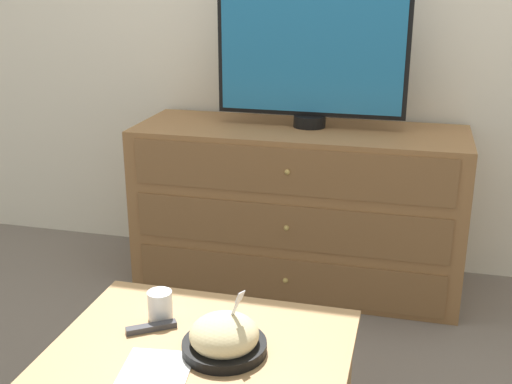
{
  "coord_description": "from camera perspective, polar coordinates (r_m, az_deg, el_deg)",
  "views": [
    {
      "loc": [
        0.47,
        -3.09,
        1.43
      ],
      "look_at": [
        0.0,
        -1.25,
        0.78
      ],
      "focal_mm": 45.0,
      "sensor_mm": 36.0,
      "label": 1
    }
  ],
  "objects": [
    {
      "name": "dresser",
      "position": [
        3.03,
        3.74,
        -1.36
      ],
      "size": [
        1.5,
        0.54,
        0.76
      ],
      "color": "olive",
      "rests_on": "ground_plane"
    },
    {
      "name": "wall_back",
      "position": [
        3.15,
        5.92,
        16.51
      ],
      "size": [
        12.0,
        0.05,
        2.6
      ],
      "color": "silver",
      "rests_on": "ground_plane"
    },
    {
      "name": "coffee_table",
      "position": [
        1.89,
        -4.74,
        -14.99
      ],
      "size": [
        0.83,
        0.6,
        0.44
      ],
      "color": "tan",
      "rests_on": "ground_plane"
    },
    {
      "name": "remote_control",
      "position": [
        1.93,
        -9.28,
        -11.79
      ],
      "size": [
        0.14,
        0.1,
        0.02
      ],
      "color": "#38383D",
      "rests_on": "coffee_table"
    },
    {
      "name": "tv",
      "position": [
        2.9,
        4.89,
        12.17
      ],
      "size": [
        0.85,
        0.15,
        0.63
      ],
      "color": "black",
      "rests_on": "dresser"
    },
    {
      "name": "napkin",
      "position": [
        1.77,
        -8.87,
        -15.3
      ],
      "size": [
        0.2,
        0.2,
        0.0
      ],
      "color": "white",
      "rests_on": "coffee_table"
    },
    {
      "name": "drink_cup",
      "position": [
        1.98,
        -8.51,
        -10.04
      ],
      "size": [
        0.07,
        0.07,
        0.09
      ],
      "color": "white",
      "rests_on": "coffee_table"
    },
    {
      "name": "ground_plane",
      "position": [
        3.43,
        5.12,
        -5.71
      ],
      "size": [
        12.0,
        12.0,
        0.0
      ],
      "primitive_type": "plane",
      "color": "#70665B"
    },
    {
      "name": "takeout_bowl",
      "position": [
        1.8,
        -2.84,
        -12.85
      ],
      "size": [
        0.23,
        0.23,
        0.19
      ],
      "color": "black",
      "rests_on": "coffee_table"
    }
  ]
}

